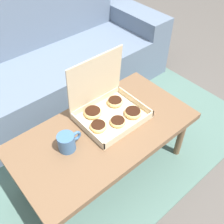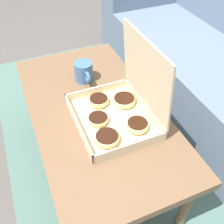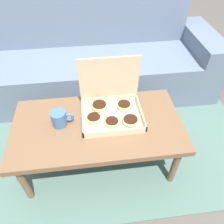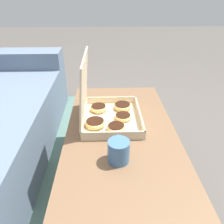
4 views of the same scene
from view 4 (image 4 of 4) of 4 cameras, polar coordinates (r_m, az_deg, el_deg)
The scene contains 5 objects.
ground_plane at distance 1.44m, azimuth -3.74°, elevation -18.38°, with size 12.00×12.00×0.00m, color #514C47.
area_rug at distance 1.47m, azimuth -16.08°, elevation -17.89°, with size 2.48×1.83×0.01m, color #4C6B60.
coffee_table at distance 1.18m, azimuth 2.34°, elevation -6.23°, with size 1.08×0.57×0.41m.
pastry_box at distance 1.21m, azimuth -1.67°, elevation 0.42°, with size 0.39×0.32×0.37m.
coffee_mug at distance 0.94m, azimuth 1.72°, elevation -10.03°, with size 0.14×0.09×0.10m.
Camera 4 is at (-0.95, -0.06, 1.07)m, focal length 35.00 mm.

